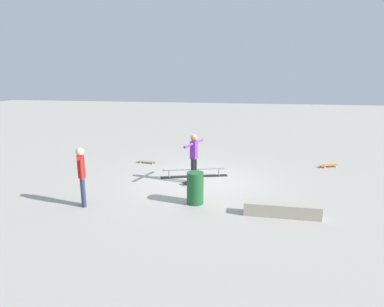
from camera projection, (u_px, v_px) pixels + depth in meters
The scene contains 9 objects.
ground_plane at pixel (197, 181), 11.78m from camera, with size 60.00×60.00×0.00m, color #ADA89E.
grind_rail at pixel (194, 173), 12.24m from camera, with size 2.44×0.94×0.31m.
skate_ledge at pixel (282, 210), 8.88m from camera, with size 2.00×0.35×0.35m, color #B2A893.
skater_main at pixel (194, 155), 11.36m from camera, with size 0.48×1.34×1.71m.
skateboard_main at pixel (193, 181), 11.53m from camera, with size 0.71×0.71×0.09m.
bystander_red_shirt at pixel (82, 174), 9.38m from camera, with size 0.29×0.37×1.72m.
loose_skateboard_natural at pixel (147, 161), 14.06m from camera, with size 0.81×0.31×0.09m.
loose_skateboard_orange at pixel (329, 165), 13.48m from camera, with size 0.81×0.50×0.09m.
trash_bin at pixel (195, 188), 9.69m from camera, with size 0.49×0.49×0.94m, color #1E592D.
Camera 1 is at (-1.66, 11.08, 3.76)m, focal length 31.22 mm.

